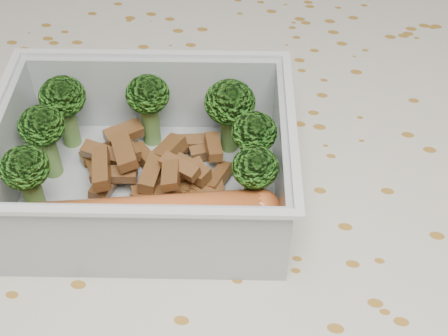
# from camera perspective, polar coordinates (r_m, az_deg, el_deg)

# --- Properties ---
(dining_table) EXTENTS (1.40, 0.90, 0.75)m
(dining_table) POSITION_cam_1_polar(r_m,az_deg,el_deg) (0.49, 0.05, -10.07)
(dining_table) COLOR brown
(dining_table) RESTS_ON ground
(tablecloth) EXTENTS (1.46, 0.96, 0.19)m
(tablecloth) POSITION_cam_1_polar(r_m,az_deg,el_deg) (0.45, 0.05, -6.41)
(tablecloth) COLOR beige
(tablecloth) RESTS_ON dining_table
(lunch_container) EXTENTS (0.21, 0.18, 0.07)m
(lunch_container) POSITION_cam_1_polar(r_m,az_deg,el_deg) (0.41, -7.14, -0.26)
(lunch_container) COLOR silver
(lunch_container) RESTS_ON tablecloth
(broccoli_florets) EXTENTS (0.17, 0.12, 0.06)m
(broccoli_florets) POSITION_cam_1_polar(r_m,az_deg,el_deg) (0.41, -7.11, 3.68)
(broccoli_florets) COLOR #608C3F
(broccoli_florets) RESTS_ON lunch_container
(meat_pile) EXTENTS (0.11, 0.08, 0.03)m
(meat_pile) POSITION_cam_1_polar(r_m,az_deg,el_deg) (0.42, -6.45, 0.11)
(meat_pile) COLOR brown
(meat_pile) RESTS_ON lunch_container
(sausage) EXTENTS (0.16, 0.06, 0.03)m
(sausage) POSITION_cam_1_polar(r_m,az_deg,el_deg) (0.38, -7.18, -4.48)
(sausage) COLOR #C65C29
(sausage) RESTS_ON lunch_container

